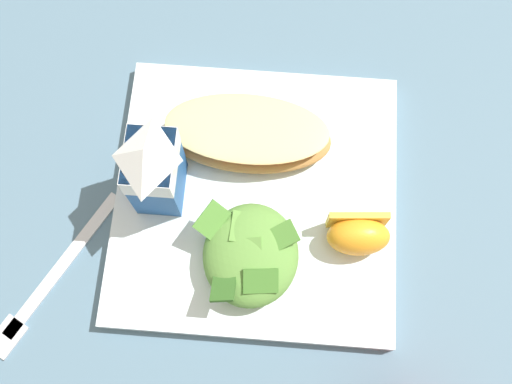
# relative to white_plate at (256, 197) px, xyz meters

# --- Properties ---
(ground) EXTENTS (3.00, 3.00, 0.00)m
(ground) POSITION_rel_white_plate_xyz_m (0.00, 0.00, -0.01)
(ground) COLOR slate
(white_plate) EXTENTS (0.28, 0.28, 0.02)m
(white_plate) POSITION_rel_white_plate_xyz_m (0.00, 0.00, 0.00)
(white_plate) COLOR silver
(white_plate) RESTS_ON ground
(cheesy_pizza_bread) EXTENTS (0.08, 0.17, 0.04)m
(cheesy_pizza_bread) POSITION_rel_white_plate_xyz_m (0.06, 0.01, 0.03)
(cheesy_pizza_bread) COLOR #B77F42
(cheesy_pizza_bread) RESTS_ON white_plate
(green_salad_pile) EXTENTS (0.10, 0.10, 0.05)m
(green_salad_pile) POSITION_rel_white_plate_xyz_m (-0.07, 0.00, 0.03)
(green_salad_pile) COLOR #5B8E3D
(green_salad_pile) RESTS_ON white_plate
(milk_carton) EXTENTS (0.06, 0.04, 0.11)m
(milk_carton) POSITION_rel_white_plate_xyz_m (-0.00, 0.09, 0.07)
(milk_carton) COLOR #23569E
(milk_carton) RESTS_ON white_plate
(orange_wedge_front) EXTENTS (0.04, 0.06, 0.04)m
(orange_wedge_front) POSITION_rel_white_plate_xyz_m (-0.04, -0.10, 0.03)
(orange_wedge_front) COLOR orange
(orange_wedge_front) RESTS_ON white_plate
(metal_fork) EXTENTS (0.17, 0.11, 0.01)m
(metal_fork) POSITION_rel_white_plate_xyz_m (-0.10, 0.20, -0.01)
(metal_fork) COLOR silver
(metal_fork) RESTS_ON ground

